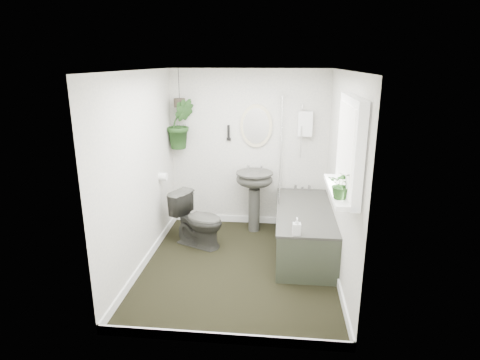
# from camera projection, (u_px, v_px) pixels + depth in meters

# --- Properties ---
(floor) EXTENTS (2.30, 2.80, 0.02)m
(floor) POSITION_uv_depth(u_px,v_px,m) (239.00, 267.00, 4.88)
(floor) COLOR black
(floor) RESTS_ON ground
(ceiling) EXTENTS (2.30, 2.80, 0.02)m
(ceiling) POSITION_uv_depth(u_px,v_px,m) (239.00, 69.00, 4.22)
(ceiling) COLOR white
(ceiling) RESTS_ON ground
(wall_back) EXTENTS (2.30, 0.02, 2.30)m
(wall_back) POSITION_uv_depth(u_px,v_px,m) (249.00, 149.00, 5.89)
(wall_back) COLOR silver
(wall_back) RESTS_ON ground
(wall_front) EXTENTS (2.30, 0.02, 2.30)m
(wall_front) POSITION_uv_depth(u_px,v_px,m) (220.00, 223.00, 3.20)
(wall_front) COLOR silver
(wall_front) RESTS_ON ground
(wall_left) EXTENTS (0.02, 2.80, 2.30)m
(wall_left) POSITION_uv_depth(u_px,v_px,m) (140.00, 173.00, 4.66)
(wall_left) COLOR silver
(wall_left) RESTS_ON ground
(wall_right) EXTENTS (0.02, 2.80, 2.30)m
(wall_right) POSITION_uv_depth(u_px,v_px,m) (343.00, 178.00, 4.43)
(wall_right) COLOR silver
(wall_right) RESTS_ON ground
(skirting) EXTENTS (2.30, 2.80, 0.10)m
(skirting) POSITION_uv_depth(u_px,v_px,m) (239.00, 262.00, 4.86)
(skirting) COLOR white
(skirting) RESTS_ON floor
(bathtub) EXTENTS (0.72, 1.72, 0.58)m
(bathtub) POSITION_uv_depth(u_px,v_px,m) (304.00, 230.00, 5.19)
(bathtub) COLOR #31312D
(bathtub) RESTS_ON floor
(bath_screen) EXTENTS (0.04, 0.72, 1.40)m
(bath_screen) POSITION_uv_depth(u_px,v_px,m) (281.00, 147.00, 5.41)
(bath_screen) COLOR silver
(bath_screen) RESTS_ON bathtub
(shower_box) EXTENTS (0.20, 0.10, 0.35)m
(shower_box) POSITION_uv_depth(u_px,v_px,m) (305.00, 124.00, 5.63)
(shower_box) COLOR white
(shower_box) RESTS_ON wall_back
(oval_mirror) EXTENTS (0.46, 0.03, 0.62)m
(oval_mirror) POSITION_uv_depth(u_px,v_px,m) (256.00, 126.00, 5.74)
(oval_mirror) COLOR beige
(oval_mirror) RESTS_ON wall_back
(wall_sconce) EXTENTS (0.04, 0.04, 0.22)m
(wall_sconce) POSITION_uv_depth(u_px,v_px,m) (229.00, 133.00, 5.80)
(wall_sconce) COLOR black
(wall_sconce) RESTS_ON wall_back
(toilet_roll_holder) EXTENTS (0.11, 0.11, 0.11)m
(toilet_roll_holder) POSITION_uv_depth(u_px,v_px,m) (163.00, 177.00, 5.39)
(toilet_roll_holder) COLOR white
(toilet_roll_holder) RESTS_ON wall_left
(window_recess) EXTENTS (0.08, 1.00, 0.90)m
(window_recess) POSITION_uv_depth(u_px,v_px,m) (350.00, 147.00, 3.63)
(window_recess) COLOR white
(window_recess) RESTS_ON wall_right
(window_sill) EXTENTS (0.18, 1.00, 0.04)m
(window_sill) POSITION_uv_depth(u_px,v_px,m) (339.00, 191.00, 3.76)
(window_sill) COLOR white
(window_sill) RESTS_ON wall_right
(window_blinds) EXTENTS (0.01, 0.86, 0.76)m
(window_blinds) POSITION_uv_depth(u_px,v_px,m) (345.00, 147.00, 3.63)
(window_blinds) COLOR white
(window_blinds) RESTS_ON wall_right
(toilet) EXTENTS (0.82, 0.66, 0.73)m
(toilet) POSITION_uv_depth(u_px,v_px,m) (198.00, 219.00, 5.35)
(toilet) COLOR #31312D
(toilet) RESTS_ON floor
(pedestal_sink) EXTENTS (0.58, 0.51, 0.89)m
(pedestal_sink) POSITION_uv_depth(u_px,v_px,m) (254.00, 201.00, 5.79)
(pedestal_sink) COLOR #31312D
(pedestal_sink) RESTS_ON floor
(sill_plant) EXTENTS (0.29, 0.27, 0.25)m
(sill_plant) POSITION_uv_depth(u_px,v_px,m) (342.00, 185.00, 3.44)
(sill_plant) COLOR black
(sill_plant) RESTS_ON window_sill
(hanging_plant) EXTENTS (0.47, 0.42, 0.72)m
(hanging_plant) POSITION_uv_depth(u_px,v_px,m) (181.00, 124.00, 5.72)
(hanging_plant) COLOR black
(hanging_plant) RESTS_ON ceiling
(soap_bottle) EXTENTS (0.09, 0.09, 0.19)m
(soap_bottle) POSITION_uv_depth(u_px,v_px,m) (297.00, 226.00, 4.34)
(soap_bottle) COLOR black
(soap_bottle) RESTS_ON bathtub
(hanging_pot) EXTENTS (0.16, 0.16, 0.12)m
(hanging_pot) POSITION_uv_depth(u_px,v_px,m) (180.00, 103.00, 5.64)
(hanging_pot) COLOR #312A20
(hanging_pot) RESTS_ON ceiling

